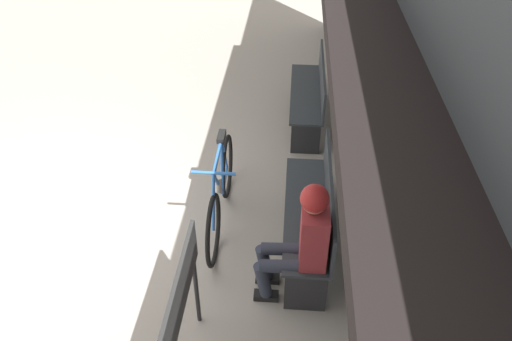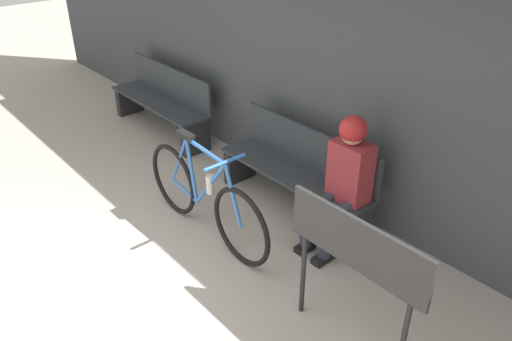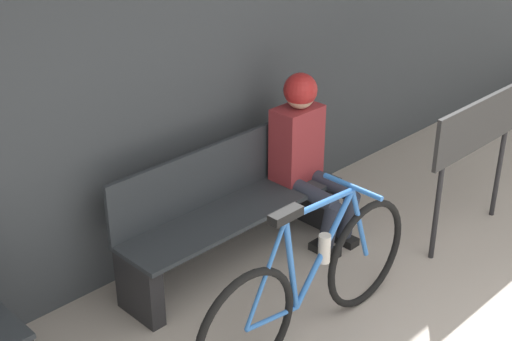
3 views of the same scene
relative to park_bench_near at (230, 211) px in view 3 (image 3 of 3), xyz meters
name	(u,v)px [view 3 (image 3 of 3)]	position (x,y,z in m)	size (l,w,h in m)	color
storefront_wall	(184,7)	(0.02, 0.40, 1.28)	(12.00, 0.56, 3.20)	#3D4247
park_bench_near	(230,211)	(0.00, 0.00, 0.00)	(1.68, 0.42, 0.82)	#2D3338
bicycle	(311,284)	(-0.23, -0.91, 0.00)	(1.70, 0.40, 0.94)	black
person_seated	(306,147)	(0.63, -0.10, 0.30)	(0.34, 0.60, 1.19)	#2D3342
signboard	(478,134)	(1.42, -0.94, 0.41)	(1.04, 0.04, 1.04)	#232326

